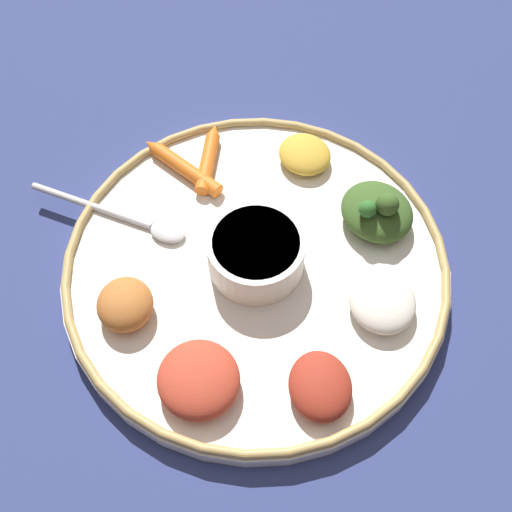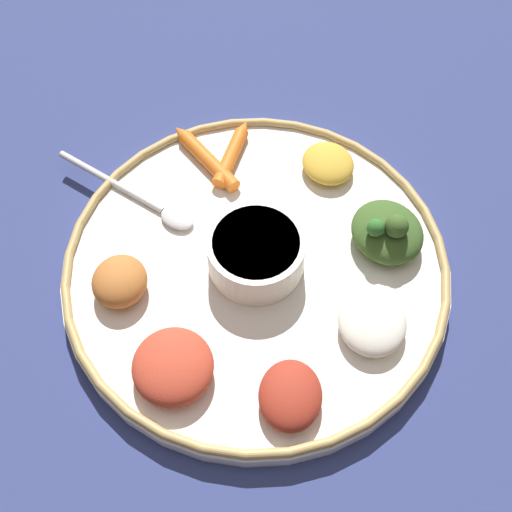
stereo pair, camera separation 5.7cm
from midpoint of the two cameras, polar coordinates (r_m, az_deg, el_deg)
name	(u,v)px [view 1 (the left image)]	position (r m, az deg, el deg)	size (l,w,h in m)	color
ground_plane	(256,274)	(0.60, -2.72, -1.83)	(2.40, 2.40, 0.00)	navy
platter	(256,269)	(0.59, -2.75, -1.42)	(0.35, 0.35, 0.02)	white
platter_rim	(256,263)	(0.58, -2.80, -0.85)	(0.35, 0.35, 0.01)	tan
center_bowl	(256,252)	(0.56, -2.88, 0.10)	(0.09, 0.09, 0.04)	silver
spoon	(132,219)	(0.62, -13.62, 2.99)	(0.06, 0.16, 0.01)	silver
greens_pile	(377,211)	(0.60, 8.13, 3.78)	(0.08, 0.09, 0.05)	#385623
carrot_near_spoon	(209,158)	(0.65, -6.80, 8.49)	(0.08, 0.05, 0.01)	orange
carrot_outer	(182,167)	(0.64, -9.16, 7.70)	(0.02, 0.10, 0.01)	orange
mound_chickpea	(125,304)	(0.56, -14.47, -4.46)	(0.05, 0.05, 0.03)	#B2662D
mound_rice_white	(382,301)	(0.56, 8.37, -4.29)	(0.06, 0.06, 0.02)	silver
mound_beet	(320,386)	(0.52, 2.60, -11.82)	(0.06, 0.05, 0.02)	maroon
mound_lentil_yellow	(305,154)	(0.64, 1.84, 8.88)	(0.05, 0.05, 0.02)	gold
mound_berbere_red	(199,379)	(0.52, -8.31, -11.14)	(0.07, 0.07, 0.03)	#B73D28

